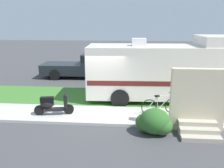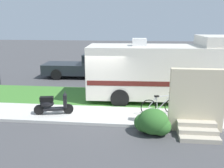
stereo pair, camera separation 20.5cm
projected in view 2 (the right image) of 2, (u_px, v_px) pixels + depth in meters
ground_plane at (99, 107)px, 11.96m from camera, size 80.00×80.00×0.00m
sidewalk at (95, 115)px, 10.79m from camera, size 24.00×2.00×0.12m
grass_strip at (103, 97)px, 13.40m from camera, size 24.00×3.40×0.08m
motorhome_rv at (162, 71)px, 12.58m from camera, size 7.45×2.83×3.36m
scooter at (52, 104)px, 10.62m from camera, size 1.68×0.61×0.97m
bicycle at (160, 106)px, 10.65m from camera, size 1.72×0.60×0.90m
pickup_truck_near at (89, 65)px, 17.97m from camera, size 5.46×2.27×1.77m
porch_steps at (197, 107)px, 9.11m from camera, size 2.00×1.26×2.40m
bush_by_porch at (153, 123)px, 9.02m from camera, size 1.35×1.02×0.96m
bottle_green at (201, 116)px, 10.21m from camera, size 0.08×0.08×0.27m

